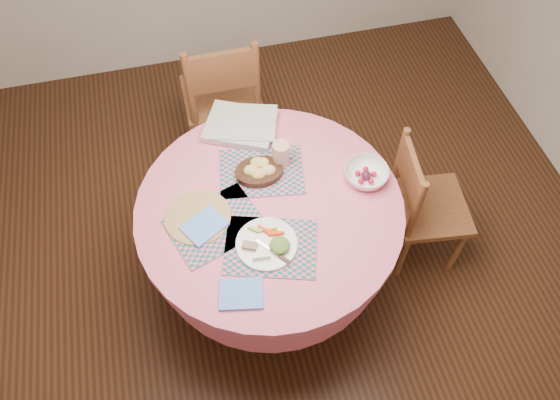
{
  "coord_description": "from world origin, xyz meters",
  "views": [
    {
      "loc": [
        -0.29,
        -1.39,
        2.81
      ],
      "look_at": [
        0.05,
        0.0,
        0.78
      ],
      "focal_mm": 35.0,
      "sensor_mm": 36.0,
      "label": 1
    }
  ],
  "objects_px": {
    "chair_back": "(222,97)",
    "bread_bowl": "(259,170)",
    "dining_table": "(270,229)",
    "chair_right": "(423,204)",
    "latte_mug": "(282,154)",
    "fruit_bowl": "(366,175)",
    "dinner_plate": "(269,244)",
    "wicker_trivet": "(198,217)"
  },
  "relations": [
    {
      "from": "chair_right",
      "to": "latte_mug",
      "type": "distance_m",
      "value": 0.83
    },
    {
      "from": "bread_bowl",
      "to": "fruit_bowl",
      "type": "distance_m",
      "value": 0.5
    },
    {
      "from": "dining_table",
      "to": "wicker_trivet",
      "type": "distance_m",
      "value": 0.38
    },
    {
      "from": "chair_back",
      "to": "dinner_plate",
      "type": "relative_size",
      "value": 3.64
    },
    {
      "from": "chair_right",
      "to": "dinner_plate",
      "type": "bearing_deg",
      "value": 111.52
    },
    {
      "from": "bread_bowl",
      "to": "dining_table",
      "type": "bearing_deg",
      "value": -88.73
    },
    {
      "from": "dinner_plate",
      "to": "latte_mug",
      "type": "relative_size",
      "value": 2.03
    },
    {
      "from": "dinner_plate",
      "to": "bread_bowl",
      "type": "height_order",
      "value": "bread_bowl"
    },
    {
      "from": "chair_back",
      "to": "bread_bowl",
      "type": "relative_size",
      "value": 4.26
    },
    {
      "from": "wicker_trivet",
      "to": "latte_mug",
      "type": "bearing_deg",
      "value": 25.68
    },
    {
      "from": "dining_table",
      "to": "dinner_plate",
      "type": "xyz_separation_m",
      "value": [
        -0.05,
        -0.21,
        0.22
      ]
    },
    {
      "from": "latte_mug",
      "to": "fruit_bowl",
      "type": "bearing_deg",
      "value": -26.89
    },
    {
      "from": "chair_back",
      "to": "fruit_bowl",
      "type": "distance_m",
      "value": 1.13
    },
    {
      "from": "wicker_trivet",
      "to": "latte_mug",
      "type": "height_order",
      "value": "latte_mug"
    },
    {
      "from": "dining_table",
      "to": "chair_back",
      "type": "distance_m",
      "value": 1.0
    },
    {
      "from": "chair_right",
      "to": "chair_back",
      "type": "bearing_deg",
      "value": 49.38
    },
    {
      "from": "chair_right",
      "to": "fruit_bowl",
      "type": "distance_m",
      "value": 0.49
    },
    {
      "from": "wicker_trivet",
      "to": "dinner_plate",
      "type": "bearing_deg",
      "value": -38.81
    },
    {
      "from": "chair_back",
      "to": "wicker_trivet",
      "type": "relative_size",
      "value": 3.26
    },
    {
      "from": "dinner_plate",
      "to": "bread_bowl",
      "type": "xyz_separation_m",
      "value": [
        0.05,
        0.39,
        0.01
      ]
    },
    {
      "from": "dining_table",
      "to": "wicker_trivet",
      "type": "relative_size",
      "value": 4.13
    },
    {
      "from": "chair_back",
      "to": "fruit_bowl",
      "type": "xyz_separation_m",
      "value": [
        0.53,
        -0.95,
        0.27
      ]
    },
    {
      "from": "chair_right",
      "to": "wicker_trivet",
      "type": "distance_m",
      "value": 1.2
    },
    {
      "from": "dining_table",
      "to": "wicker_trivet",
      "type": "bearing_deg",
      "value": 177.28
    },
    {
      "from": "chair_back",
      "to": "dining_table",
      "type": "bearing_deg",
      "value": 93.47
    },
    {
      "from": "dinner_plate",
      "to": "fruit_bowl",
      "type": "distance_m",
      "value": 0.59
    },
    {
      "from": "dinner_plate",
      "to": "latte_mug",
      "type": "xyz_separation_m",
      "value": [
        0.17,
        0.43,
        0.05
      ]
    },
    {
      "from": "dinner_plate",
      "to": "bread_bowl",
      "type": "bearing_deg",
      "value": 83.06
    },
    {
      "from": "latte_mug",
      "to": "chair_right",
      "type": "bearing_deg",
      "value": -16.12
    },
    {
      "from": "dining_table",
      "to": "fruit_bowl",
      "type": "relative_size",
      "value": 5.16
    },
    {
      "from": "chair_right",
      "to": "bread_bowl",
      "type": "distance_m",
      "value": 0.92
    },
    {
      "from": "dining_table",
      "to": "fruit_bowl",
      "type": "bearing_deg",
      "value": 5.16
    },
    {
      "from": "wicker_trivet",
      "to": "bread_bowl",
      "type": "relative_size",
      "value": 1.3
    },
    {
      "from": "dining_table",
      "to": "chair_right",
      "type": "height_order",
      "value": "chair_right"
    },
    {
      "from": "dining_table",
      "to": "chair_right",
      "type": "distance_m",
      "value": 0.84
    },
    {
      "from": "chair_right",
      "to": "latte_mug",
      "type": "height_order",
      "value": "latte_mug"
    },
    {
      "from": "bread_bowl",
      "to": "fruit_bowl",
      "type": "height_order",
      "value": "bread_bowl"
    },
    {
      "from": "chair_back",
      "to": "bread_bowl",
      "type": "bearing_deg",
      "value": 93.93
    },
    {
      "from": "bread_bowl",
      "to": "fruit_bowl",
      "type": "xyz_separation_m",
      "value": [
        0.48,
        -0.15,
        -0.0
      ]
    },
    {
      "from": "latte_mug",
      "to": "fruit_bowl",
      "type": "xyz_separation_m",
      "value": [
        0.36,
        -0.18,
        -0.04
      ]
    },
    {
      "from": "chair_back",
      "to": "latte_mug",
      "type": "distance_m",
      "value": 0.85
    },
    {
      "from": "fruit_bowl",
      "to": "wicker_trivet",
      "type": "bearing_deg",
      "value": -178.04
    }
  ]
}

